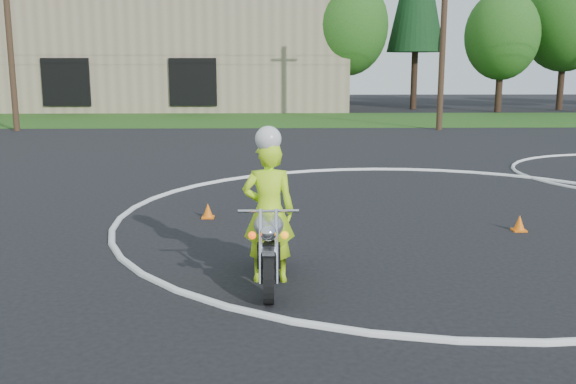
{
  "coord_description": "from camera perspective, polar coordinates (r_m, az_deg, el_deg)",
  "views": [
    {
      "loc": [
        -2.95,
        -9.46,
        2.98
      ],
      "look_at": [
        -2.72,
        0.12,
        1.1
      ],
      "focal_mm": 40.0,
      "sensor_mm": 36.0,
      "label": 1
    }
  ],
  "objects": [
    {
      "name": "ground",
      "position": [
        10.35,
        15.36,
        -6.04
      ],
      "size": [
        120.0,
        120.0,
        0.0
      ],
      "primitive_type": "plane",
      "color": "black",
      "rests_on": "ground"
    },
    {
      "name": "warehouse",
      "position": [
        51.7,
        -18.71,
        11.85
      ],
      "size": [
        41.0,
        17.0,
        8.3
      ],
      "color": "tan",
      "rests_on": "ground"
    },
    {
      "name": "grass_strip",
      "position": [
        36.7,
        3.27,
        6.45
      ],
      "size": [
        120.0,
        10.0,
        0.02
      ],
      "primitive_type": "cube",
      "color": "#1E4714",
      "rests_on": "ground"
    },
    {
      "name": "rider_primary_grp",
      "position": [
        8.88,
        -1.73,
        -1.39
      ],
      "size": [
        0.73,
        0.48,
        2.2
      ],
      "rotation": [
        0.0,
        0.0,
        0.0
      ],
      "color": "#C0FF1A",
      "rests_on": "ground"
    },
    {
      "name": "utility_poles",
      "position": [
        31.56,
        13.69,
        14.83
      ],
      "size": [
        41.6,
        1.12,
        10.0
      ],
      "color": "#473321",
      "rests_on": "ground"
    },
    {
      "name": "course_markings",
      "position": [
        15.03,
        18.59,
        -0.89
      ],
      "size": [
        19.05,
        19.05,
        0.12
      ],
      "color": "silver",
      "rests_on": "ground"
    },
    {
      "name": "treeline",
      "position": [
        47.64,
        21.22,
        14.76
      ],
      "size": [
        38.2,
        8.1,
        14.52
      ],
      "color": "#382619",
      "rests_on": "ground"
    },
    {
      "name": "primary_motorcycle",
      "position": [
        8.86,
        -1.69,
        -4.64
      ],
      "size": [
        0.79,
        2.25,
        1.18
      ],
      "rotation": [
        0.0,
        0.0,
        0.0
      ],
      "color": "black",
      "rests_on": "ground"
    }
  ]
}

